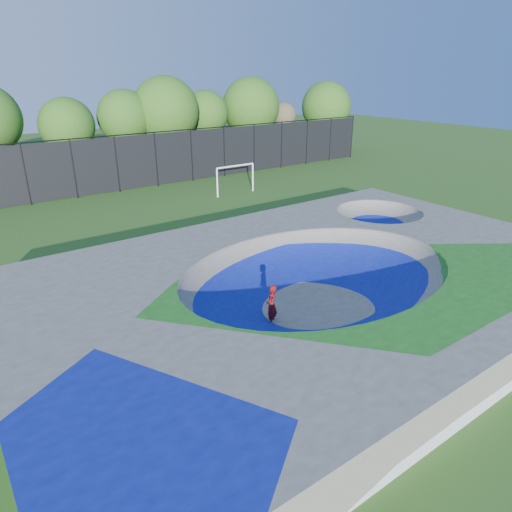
{
  "coord_description": "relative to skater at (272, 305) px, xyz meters",
  "views": [
    {
      "loc": [
        -10.93,
        -11.2,
        8.28
      ],
      "look_at": [
        -0.72,
        3.0,
        1.1
      ],
      "focal_mm": 32.0,
      "sensor_mm": 36.0,
      "label": 1
    }
  ],
  "objects": [
    {
      "name": "treeline",
      "position": [
        1.54,
        26.21,
        4.1
      ],
      "size": [
        53.64,
        7.05,
        8.16
      ],
      "color": "#4F3627",
      "rests_on": "ground"
    },
    {
      "name": "skater",
      "position": [
        0.0,
        0.0,
        0.0
      ],
      "size": [
        0.66,
        0.62,
        1.52
      ],
      "primitive_type": "imported",
      "rotation": [
        0.0,
        0.0,
        3.76
      ],
      "color": "#B50E0F",
      "rests_on": "ground"
    },
    {
      "name": "soccer_goal",
      "position": [
        8.92,
        15.82,
        0.67
      ],
      "size": [
        3.13,
        0.12,
        2.07
      ],
      "color": "white",
      "rests_on": "ground"
    },
    {
      "name": "skate_deck",
      "position": [
        2.4,
        0.26,
        -0.01
      ],
      "size": [
        22.0,
        14.0,
        1.5
      ],
      "primitive_type": "cube",
      "color": "gray",
      "rests_on": "ground"
    },
    {
      "name": "ground",
      "position": [
        2.4,
        0.26,
        -0.76
      ],
      "size": [
        120.0,
        120.0,
        0.0
      ],
      "primitive_type": "plane",
      "color": "#2B5317",
      "rests_on": "ground"
    },
    {
      "name": "skateboard",
      "position": [
        0.0,
        0.0,
        -0.73
      ],
      "size": [
        0.72,
        0.69,
        0.05
      ],
      "primitive_type": "cube",
      "rotation": [
        0.0,
        0.0,
        0.74
      ],
      "color": "black",
      "rests_on": "ground"
    },
    {
      "name": "fence",
      "position": [
        2.4,
        21.26,
        1.34
      ],
      "size": [
        48.09,
        0.09,
        4.04
      ],
      "color": "black",
      "rests_on": "ground"
    }
  ]
}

